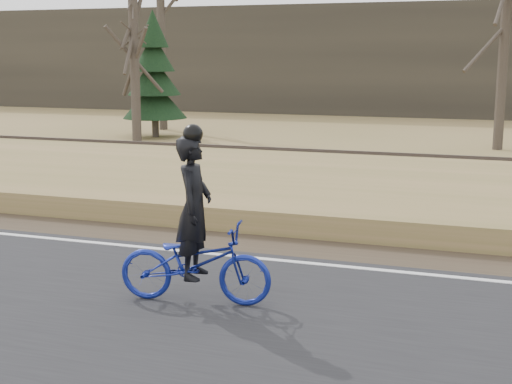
% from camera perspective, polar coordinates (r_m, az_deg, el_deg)
% --- Properties ---
extents(ground, '(120.00, 120.00, 0.00)m').
position_cam_1_polar(ground, '(13.55, -18.46, -3.82)').
color(ground, '#98784D').
rests_on(ground, ground).
extents(edge_line, '(120.00, 0.12, 0.01)m').
position_cam_1_polar(edge_line, '(13.69, -17.98, -3.36)').
color(edge_line, silver).
rests_on(edge_line, road).
extents(shoulder, '(120.00, 1.60, 0.04)m').
position_cam_1_polar(shoulder, '(14.49, -15.62, -2.64)').
color(shoulder, '#473A2B').
rests_on(shoulder, ground).
extents(embankment, '(120.00, 5.00, 0.44)m').
position_cam_1_polar(embankment, '(16.94, -9.95, 0.24)').
color(embankment, '#98784D').
rests_on(embankment, ground).
extents(ballast, '(120.00, 3.00, 0.45)m').
position_cam_1_polar(ballast, '(20.30, -4.82, 2.15)').
color(ballast, slate).
rests_on(ballast, ground).
extents(railroad, '(120.00, 2.40, 0.29)m').
position_cam_1_polar(railroad, '(20.26, -4.83, 3.00)').
color(railroad, black).
rests_on(railroad, ballast).
extents(treeline_backdrop, '(120.00, 4.00, 6.00)m').
position_cam_1_polar(treeline_backdrop, '(41.17, 7.65, 10.44)').
color(treeline_backdrop, '#383328').
rests_on(treeline_backdrop, ground).
extents(cyclist, '(2.14, 0.99, 2.39)m').
position_cam_1_polar(cyclist, '(9.48, -4.92, -4.43)').
color(cyclist, navy).
rests_on(cyclist, road).
extents(bare_tree_left, '(0.36, 0.36, 8.91)m').
position_cam_1_polar(bare_tree_left, '(32.17, -7.60, 12.90)').
color(bare_tree_left, '#463D33').
rests_on(bare_tree_left, ground).
extents(bare_tree_near_left, '(0.36, 0.36, 6.33)m').
position_cam_1_polar(bare_tree_near_left, '(27.54, -9.70, 10.49)').
color(bare_tree_near_left, '#463D33').
rests_on(bare_tree_near_left, ground).
extents(bare_tree_center, '(0.36, 0.36, 9.15)m').
position_cam_1_polar(bare_tree_center, '(26.53, 19.36, 13.08)').
color(bare_tree_center, '#463D33').
rests_on(bare_tree_center, ground).
extents(conifer, '(2.60, 2.60, 5.07)m').
position_cam_1_polar(conifer, '(29.30, -8.15, 9.06)').
color(conifer, '#463D33').
rests_on(conifer, ground).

